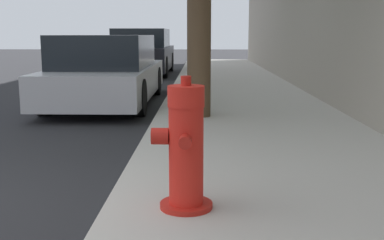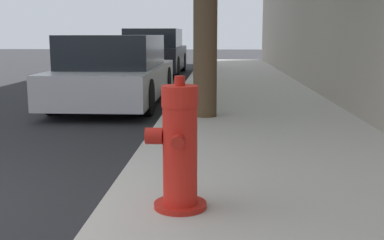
% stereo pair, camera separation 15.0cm
% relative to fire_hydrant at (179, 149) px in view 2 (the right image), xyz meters
% --- Properties ---
extents(sidewalk_slab, '(2.85, 40.00, 0.14)m').
position_rel_fire_hydrant_xyz_m(sidewalk_slab, '(0.85, -0.31, -0.49)').
color(sidewalk_slab, '#B7B2A8').
rests_on(sidewalk_slab, ground_plane).
extents(fire_hydrant, '(0.42, 0.43, 0.91)m').
position_rel_fire_hydrant_xyz_m(fire_hydrant, '(0.00, 0.00, 0.00)').
color(fire_hydrant, red).
rests_on(fire_hydrant, sidewalk_slab).
extents(parked_car_near, '(1.75, 4.58, 1.31)m').
position_rel_fire_hydrant_xyz_m(parked_car_near, '(-1.69, 5.96, 0.07)').
color(parked_car_near, '#B7B7BC').
rests_on(parked_car_near, ground_plane).
extents(parked_car_mid, '(1.83, 4.53, 1.50)m').
position_rel_fire_hydrant_xyz_m(parked_car_mid, '(-1.86, 12.88, 0.16)').
color(parked_car_mid, black).
rests_on(parked_car_mid, ground_plane).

